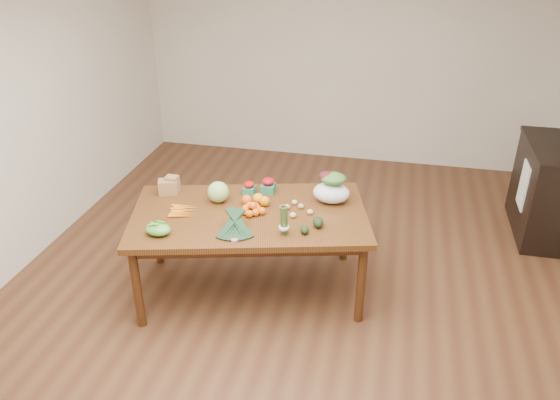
% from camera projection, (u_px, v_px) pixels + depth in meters
% --- Properties ---
extents(floor, '(6.00, 6.00, 0.00)m').
position_uv_depth(floor, '(296.00, 291.00, 4.69)').
color(floor, '#56341D').
rests_on(floor, ground).
extents(room_walls, '(5.02, 6.02, 2.70)m').
position_uv_depth(room_walls, '(298.00, 145.00, 4.06)').
color(room_walls, silver).
rests_on(room_walls, floor).
extents(dining_table, '(2.07, 1.47, 0.75)m').
position_uv_depth(dining_table, '(251.00, 252.00, 4.55)').
color(dining_table, '#573414').
rests_on(dining_table, floor).
extents(cabinet, '(0.52, 1.02, 0.94)m').
position_uv_depth(cabinet, '(548.00, 190.00, 5.35)').
color(cabinet, black).
rests_on(cabinet, floor).
extents(dish_towel, '(0.02, 0.28, 0.45)m').
position_uv_depth(dish_towel, '(523.00, 185.00, 5.26)').
color(dish_towel, white).
rests_on(dish_towel, cabinet).
extents(paper_bag, '(0.25, 0.22, 0.15)m').
position_uv_depth(paper_bag, '(168.00, 185.00, 4.64)').
color(paper_bag, '#8E603F').
rests_on(paper_bag, dining_table).
extents(cabbage, '(0.18, 0.18, 0.18)m').
position_uv_depth(cabbage, '(218.00, 192.00, 4.50)').
color(cabbage, '#A0B86A').
rests_on(cabbage, dining_table).
extents(strawberry_basket_a, '(0.12, 0.12, 0.09)m').
position_uv_depth(strawberry_basket_a, '(249.00, 189.00, 4.65)').
color(strawberry_basket_a, red).
rests_on(strawberry_basket_a, dining_table).
extents(strawberry_basket_b, '(0.14, 0.14, 0.10)m').
position_uv_depth(strawberry_basket_b, '(268.00, 187.00, 4.67)').
color(strawberry_basket_b, '#AC0B1E').
rests_on(strawberry_basket_b, dining_table).
extents(orange_a, '(0.08, 0.08, 0.08)m').
position_uv_depth(orange_a, '(247.00, 200.00, 4.48)').
color(orange_a, '#E34F0D').
rests_on(orange_a, dining_table).
extents(orange_b, '(0.09, 0.09, 0.09)m').
position_uv_depth(orange_b, '(258.00, 198.00, 4.50)').
color(orange_b, orange).
rests_on(orange_b, dining_table).
extents(orange_c, '(0.09, 0.09, 0.09)m').
position_uv_depth(orange_c, '(265.00, 201.00, 4.45)').
color(orange_c, orange).
rests_on(orange_c, dining_table).
extents(mandarin_cluster, '(0.22, 0.22, 0.10)m').
position_uv_depth(mandarin_cluster, '(253.00, 207.00, 4.35)').
color(mandarin_cluster, orange).
rests_on(mandarin_cluster, dining_table).
extents(carrots, '(0.27, 0.26, 0.03)m').
position_uv_depth(carrots, '(184.00, 211.00, 4.37)').
color(carrots, orange).
rests_on(carrots, dining_table).
extents(snap_pea_bag, '(0.19, 0.15, 0.09)m').
position_uv_depth(snap_pea_bag, '(158.00, 229.00, 4.06)').
color(snap_pea_bag, green).
rests_on(snap_pea_bag, dining_table).
extents(kale_bunch, '(0.41, 0.47, 0.16)m').
position_uv_depth(kale_bunch, '(235.00, 225.00, 4.04)').
color(kale_bunch, black).
rests_on(kale_bunch, dining_table).
extents(asparagus_bundle, '(0.11, 0.13, 0.26)m').
position_uv_depth(asparagus_bundle, '(284.00, 220.00, 4.02)').
color(asparagus_bundle, '#517536').
rests_on(asparagus_bundle, dining_table).
extents(potato_a, '(0.05, 0.04, 0.04)m').
position_uv_depth(potato_a, '(287.00, 207.00, 4.42)').
color(potato_a, '#DEB580').
rests_on(potato_a, dining_table).
extents(potato_b, '(0.05, 0.05, 0.04)m').
position_uv_depth(potato_b, '(293.00, 215.00, 4.29)').
color(potato_b, '#DCCD7F').
rests_on(potato_b, dining_table).
extents(potato_c, '(0.05, 0.04, 0.04)m').
position_uv_depth(potato_c, '(301.00, 206.00, 4.42)').
color(potato_c, tan).
rests_on(potato_c, dining_table).
extents(potato_d, '(0.05, 0.04, 0.04)m').
position_uv_depth(potato_d, '(295.00, 202.00, 4.48)').
color(potato_d, '#CBC175').
rests_on(potato_d, dining_table).
extents(potato_e, '(0.05, 0.04, 0.04)m').
position_uv_depth(potato_e, '(310.00, 212.00, 4.34)').
color(potato_e, '#CFB877').
rests_on(potato_e, dining_table).
extents(avocado_a, '(0.09, 0.11, 0.06)m').
position_uv_depth(avocado_a, '(305.00, 229.00, 4.08)').
color(avocado_a, black).
rests_on(avocado_a, dining_table).
extents(avocado_b, '(0.11, 0.14, 0.08)m').
position_uv_depth(avocado_b, '(318.00, 222.00, 4.16)').
color(avocado_b, black).
rests_on(avocado_b, dining_table).
extents(salad_bag, '(0.35, 0.30, 0.24)m').
position_uv_depth(salad_bag, '(331.00, 189.00, 4.48)').
color(salad_bag, silver).
rests_on(salad_bag, dining_table).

